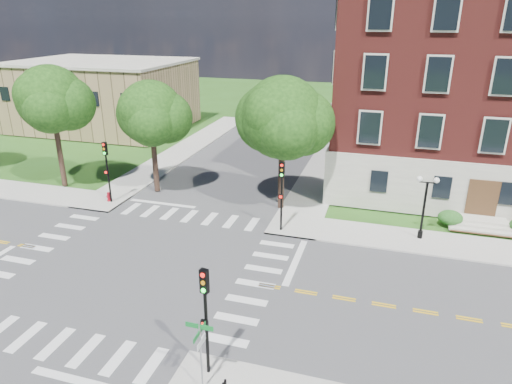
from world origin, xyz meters
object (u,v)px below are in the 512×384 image
(traffic_signal_ne, at_px, (282,188))
(fire_hydrant, at_px, (109,197))
(traffic_signal_nw, at_px, (107,164))
(traffic_signal_se, at_px, (205,309))
(twin_lamp_west, at_px, (424,204))
(street_sign_pole, at_px, (201,345))

(traffic_signal_ne, distance_m, fire_hydrant, 14.41)
(traffic_signal_nw, xyz_separation_m, fire_hydrant, (-0.26, 0.11, -2.72))
(traffic_signal_se, bearing_deg, twin_lamp_west, 60.08)
(street_sign_pole, bearing_deg, traffic_signal_nw, 132.42)
(traffic_signal_ne, height_order, traffic_signal_nw, same)
(traffic_signal_se, distance_m, fire_hydrant, 20.82)
(traffic_signal_nw, height_order, twin_lamp_west, traffic_signal_nw)
(twin_lamp_west, bearing_deg, traffic_signal_nw, -178.90)
(traffic_signal_se, distance_m, traffic_signal_ne, 13.66)
(twin_lamp_west, xyz_separation_m, fire_hydrant, (-23.10, -0.33, -2.06))
(traffic_signal_nw, bearing_deg, twin_lamp_west, 1.10)
(traffic_signal_ne, bearing_deg, street_sign_pole, -88.20)
(traffic_signal_se, xyz_separation_m, traffic_signal_nw, (-14.13, 14.68, 0.00))
(traffic_signal_nw, height_order, street_sign_pole, traffic_signal_nw)
(traffic_signal_nw, distance_m, twin_lamp_west, 22.85)
(traffic_signal_se, height_order, traffic_signal_ne, same)
(street_sign_pole, bearing_deg, traffic_signal_ne, 91.80)
(twin_lamp_west, relative_size, fire_hydrant, 5.64)
(street_sign_pole, bearing_deg, twin_lamp_west, 62.06)
(traffic_signal_nw, distance_m, fire_hydrant, 2.74)
(twin_lamp_west, distance_m, fire_hydrant, 23.19)
(fire_hydrant, bearing_deg, traffic_signal_se, -45.78)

